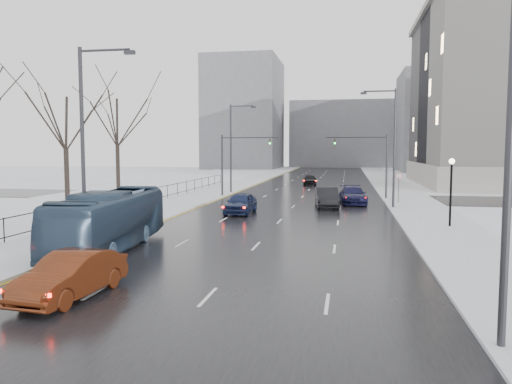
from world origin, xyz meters
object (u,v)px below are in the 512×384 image
Objects in this scene: streetlight_r_mid at (392,142)px; sedan_right_near at (327,198)px; bus at (110,220)px; tree_park_d at (68,211)px; streetlight_l_near at (87,137)px; lamppost_r_mid at (451,182)px; no_uturn_sign at (399,179)px; sedan_center_near at (241,203)px; streetlight_r_near at (500,124)px; sedan_right_far at (353,195)px; mast_signal_right at (376,158)px; sedan_left_near at (71,275)px; sedan_center_far at (310,180)px; tree_park_e at (119,199)px; streetlight_l_far at (233,144)px; mast_signal_left at (232,158)px.

streetlight_r_mid reaches higher than sedan_right_near.
bus is at bearing -123.42° from sedan_right_near.
streetlight_l_near reaches higher than tree_park_d.
streetlight_r_mid is at bearing 105.82° from lamppost_r_mid.
no_uturn_sign is 15.91m from sedan_center_near.
streetlight_r_near is 1.83× the size of sedan_right_far.
lamppost_r_mid is 0.66× the size of mast_signal_right.
sedan_left_near is 0.85× the size of sedan_right_far.
sedan_right_far is 23.54m from sedan_center_far.
streetlight_r_mid reaches higher than no_uturn_sign.
no_uturn_sign is (17.37, 24.00, -3.32)m from streetlight_l_near.
tree_park_e is 2.91× the size of sedan_left_near.
streetlight_l_far is 1.93× the size of sedan_right_near.
streetlight_l_near reaches higher than sedan_left_near.
tree_park_d is at bearing -126.80° from mast_signal_left.
sedan_center_near is at bearing -147.63° from sedan_right_near.
streetlight_l_near is 23.12m from sedan_right_near.
streetlight_r_near is at bearing -98.06° from lamppost_r_mid.
streetlight_l_far is 16.61m from sedan_center_far.
streetlight_l_near is 2.15× the size of sedan_left_near.
streetlight_r_near is 41.06m from mast_signal_left.
sedan_right_far is (12.42, -4.93, -3.27)m from mast_signal_left.
tree_park_e reaches higher than lamppost_r_mid.
tree_park_d is 35.80m from streetlight_r_near.
streetlight_l_far is at bearing 131.06° from lamppost_r_mid.
streetlight_l_far reaches higher than mast_signal_left.
no_uturn_sign is at bearing -13.60° from mast_signal_left.
streetlight_l_far is at bearing 38.57° from tree_park_e.
mast_signal_right reaches higher than no_uturn_sign.
sedan_center_far is at bearing 61.17° from streetlight_l_far.
streetlight_r_mid is 20.27m from streetlight_l_far.
no_uturn_sign is at bearing 20.32° from tree_park_d.
streetlight_r_near is 33.55m from sedan_right_far.
streetlight_r_near is at bearing -91.74° from no_uturn_sign.
streetlight_r_mid is at bearing -27.31° from mast_signal_left.
streetlight_r_near is at bearing -88.73° from mast_signal_right.
tree_park_e is 1.28× the size of bus.
mast_signal_left is at bearing 152.69° from streetlight_r_mid.
sedan_right_near is (6.38, 5.22, 0.04)m from sedan_center_near.
no_uturn_sign is at bearing 54.11° from streetlight_l_near.
mast_signal_left reaches higher than sedan_right_far.
sedan_left_near is at bearing -85.50° from mast_signal_left.
tree_park_e reaches higher than sedan_left_near.
streetlight_l_near is at bearing -129.24° from streetlight_r_mid.
sedan_right_far is (13.26, 23.07, -4.78)m from streetlight_l_near.
streetlight_l_near is 46.81m from sedan_center_far.
streetlight_l_near is at bearing -90.00° from streetlight_l_far.
streetlight_l_near reaches higher than sedan_right_far.
tree_park_e is 28.19m from sedan_center_far.
tree_park_e is 32.52m from lamppost_r_mid.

